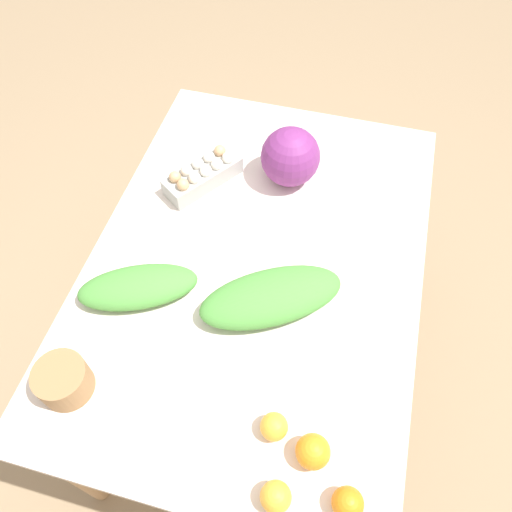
{
  "coord_description": "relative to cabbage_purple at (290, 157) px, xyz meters",
  "views": [
    {
      "loc": [
        0.77,
        0.2,
        1.96
      ],
      "look_at": [
        0.0,
        0.0,
        0.79
      ],
      "focal_mm": 35.0,
      "sensor_mm": 36.0,
      "label": 1
    }
  ],
  "objects": [
    {
      "name": "ground_plane",
      "position": [
        0.34,
        -0.02,
        -0.86
      ],
      "size": [
        8.0,
        8.0,
        0.0
      ],
      "primitive_type": "plane",
      "color": "#937A5B"
    },
    {
      "name": "orange_0",
      "position": [
        0.83,
        0.24,
        -0.05
      ],
      "size": [
        0.08,
        0.08,
        0.08
      ],
      "primitive_type": "sphere",
      "color": "orange",
      "rests_on": "dining_table"
    },
    {
      "name": "dining_table",
      "position": [
        0.34,
        -0.02,
        -0.19
      ],
      "size": [
        1.35,
        0.94,
        0.77
      ],
      "color": "silver",
      "rests_on": "ground_plane"
    },
    {
      "name": "greens_bunch_beet_tops",
      "position": [
        0.53,
        -0.3,
        -0.06
      ],
      "size": [
        0.26,
        0.35,
        0.07
      ],
      "primitive_type": "ellipsoid",
      "rotation": [
        0.0,
        0.0,
        5.14
      ],
      "color": "#4C933D",
      "rests_on": "dining_table"
    },
    {
      "name": "orange_1",
      "position": [
        0.93,
        0.18,
        -0.06
      ],
      "size": [
        0.07,
        0.07,
        0.07
      ],
      "primitive_type": "sphere",
      "color": "#F9A833",
      "rests_on": "dining_table"
    },
    {
      "name": "paper_bag",
      "position": [
        0.82,
        -0.37,
        -0.05
      ],
      "size": [
        0.13,
        0.13,
        0.09
      ],
      "primitive_type": "cylinder",
      "color": "#997047",
      "rests_on": "dining_table"
    },
    {
      "name": "egg_carton",
      "position": [
        0.09,
        -0.26,
        -0.05
      ],
      "size": [
        0.26,
        0.22,
        0.09
      ],
      "rotation": [
        0.0,
        0.0,
        5.68
      ],
      "color": "#A8A8A3",
      "rests_on": "dining_table"
    },
    {
      "name": "greens_bunch_kale",
      "position": [
        0.47,
        0.06,
        -0.05
      ],
      "size": [
        0.34,
        0.42,
        0.09
      ],
      "primitive_type": "ellipsoid",
      "rotation": [
        0.0,
        0.0,
        5.25
      ],
      "color": "#4C933D",
      "rests_on": "dining_table"
    },
    {
      "name": "orange_3",
      "position": [
        0.91,
        0.33,
        -0.06
      ],
      "size": [
        0.07,
        0.07,
        0.07
      ],
      "primitive_type": "sphere",
      "color": "orange",
      "rests_on": "dining_table"
    },
    {
      "name": "orange_2",
      "position": [
        0.79,
        0.14,
        -0.06
      ],
      "size": [
        0.07,
        0.07,
        0.07
      ],
      "primitive_type": "sphere",
      "color": "#F9A833",
      "rests_on": "dining_table"
    },
    {
      "name": "cabbage_purple",
      "position": [
        0.0,
        0.0,
        0.0
      ],
      "size": [
        0.19,
        0.19,
        0.19
      ],
      "primitive_type": "sphere",
      "color": "#7A2D75",
      "rests_on": "dining_table"
    }
  ]
}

